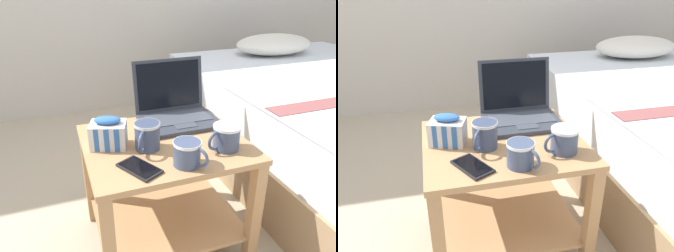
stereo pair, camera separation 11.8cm
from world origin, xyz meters
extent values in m
plane|color=tan|center=(0.00, 0.00, 0.00)|extent=(8.00, 8.00, 0.00)
ellipsoid|color=silver|center=(1.16, 0.93, 0.60)|extent=(0.58, 0.36, 0.14)
cube|color=tan|center=(0.00, 0.00, 0.47)|extent=(0.60, 0.52, 0.02)
cube|color=tan|center=(0.00, 0.00, 0.12)|extent=(0.56, 0.48, 0.02)
cube|color=tan|center=(-0.27, -0.23, 0.23)|extent=(0.04, 0.04, 0.46)
cube|color=tan|center=(0.27, -0.23, 0.23)|extent=(0.04, 0.04, 0.46)
cube|color=tan|center=(-0.27, 0.23, 0.23)|extent=(0.04, 0.04, 0.46)
cube|color=tan|center=(0.27, 0.23, 0.23)|extent=(0.04, 0.04, 0.46)
cube|color=#333842|center=(0.11, 0.13, 0.49)|extent=(0.32, 0.23, 0.02)
cube|color=#424751|center=(0.11, 0.15, 0.50)|extent=(0.27, 0.13, 0.00)
cube|color=#424751|center=(0.11, 0.07, 0.50)|extent=(0.09, 0.05, 0.00)
cube|color=#333842|center=(0.11, 0.27, 0.61)|extent=(0.32, 0.04, 0.23)
cube|color=black|center=(0.11, 0.26, 0.61)|extent=(0.29, 0.03, 0.20)
cube|color=green|center=(0.18, 0.27, 0.59)|extent=(0.04, 0.01, 0.05)
cube|color=orange|center=(0.10, 0.27, 0.58)|extent=(0.04, 0.01, 0.03)
cylinder|color=#3F4C6B|center=(-0.08, -0.03, 0.53)|extent=(0.09, 0.09, 0.10)
cylinder|color=silver|center=(-0.08, -0.03, 0.57)|extent=(0.09, 0.09, 0.01)
cylinder|color=black|center=(-0.08, -0.03, 0.56)|extent=(0.08, 0.08, 0.01)
torus|color=#3F4C6B|center=(-0.11, -0.07, 0.53)|extent=(0.05, 0.07, 0.08)
cylinder|color=#3F4C6B|center=(0.19, -0.13, 0.52)|extent=(0.10, 0.10, 0.09)
cylinder|color=silver|center=(0.19, -0.13, 0.56)|extent=(0.10, 0.10, 0.01)
cylinder|color=black|center=(0.19, -0.13, 0.55)|extent=(0.09, 0.09, 0.01)
torus|color=#3F4C6B|center=(0.14, -0.15, 0.52)|extent=(0.07, 0.03, 0.07)
cylinder|color=#3F4C6B|center=(0.01, -0.18, 0.52)|extent=(0.09, 0.09, 0.09)
cylinder|color=silver|center=(0.01, -0.18, 0.56)|extent=(0.09, 0.09, 0.01)
cylinder|color=black|center=(0.01, -0.18, 0.55)|extent=(0.08, 0.08, 0.01)
torus|color=#3F4C6B|center=(0.04, -0.23, 0.52)|extent=(0.05, 0.07, 0.07)
cube|color=silver|center=(-0.20, 0.03, 0.52)|extent=(0.15, 0.13, 0.09)
cube|color=#3366B2|center=(-0.25, 0.00, 0.52)|extent=(0.02, 0.01, 0.09)
cube|color=#3366B2|center=(-0.22, -0.01, 0.52)|extent=(0.02, 0.01, 0.09)
cube|color=#3366B2|center=(-0.19, -0.03, 0.52)|extent=(0.02, 0.01, 0.09)
ellipsoid|color=#3366B2|center=(-0.20, 0.03, 0.58)|extent=(0.11, 0.08, 0.03)
cube|color=black|center=(-0.14, -0.16, 0.48)|extent=(0.14, 0.17, 0.01)
cube|color=black|center=(-0.14, -0.16, 0.49)|extent=(0.12, 0.15, 0.00)
camera|label=1|loc=(-0.37, -1.04, 1.05)|focal=35.00mm
camera|label=2|loc=(-0.25, -1.08, 1.05)|focal=35.00mm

